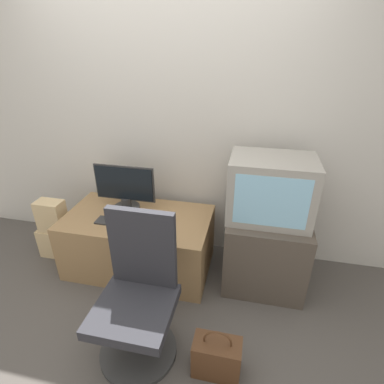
% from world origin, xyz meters
% --- Properties ---
extents(ground_plane, '(12.00, 12.00, 0.00)m').
position_xyz_m(ground_plane, '(0.00, 0.00, 0.00)').
color(ground_plane, '#4C4742').
extents(wall_back, '(4.40, 0.05, 2.60)m').
position_xyz_m(wall_back, '(0.00, 1.32, 1.30)').
color(wall_back, beige).
rests_on(wall_back, ground_plane).
extents(desk, '(1.25, 0.69, 0.53)m').
position_xyz_m(desk, '(-0.20, 0.87, 0.26)').
color(desk, '#937047').
rests_on(desk, ground_plane).
extents(side_stand, '(0.64, 0.55, 0.63)m').
position_xyz_m(side_stand, '(0.90, 0.90, 0.32)').
color(side_stand, '#4C4238').
rests_on(side_stand, ground_plane).
extents(main_monitor, '(0.54, 0.23, 0.41)m').
position_xyz_m(main_monitor, '(-0.34, 0.99, 0.73)').
color(main_monitor, '#2D2D2D').
rests_on(main_monitor, desk).
extents(keyboard, '(0.33, 0.12, 0.01)m').
position_xyz_m(keyboard, '(-0.34, 0.74, 0.53)').
color(keyboard, '#2D2D2D').
rests_on(keyboard, desk).
extents(mouse, '(0.05, 0.03, 0.03)m').
position_xyz_m(mouse, '(-0.10, 0.73, 0.55)').
color(mouse, black).
rests_on(mouse, desk).
extents(crt_tv, '(0.62, 0.44, 0.49)m').
position_xyz_m(crt_tv, '(0.88, 0.92, 0.88)').
color(crt_tv, gray).
rests_on(crt_tv, side_stand).
extents(office_chair, '(0.51, 0.51, 0.98)m').
position_xyz_m(office_chair, '(0.10, 0.10, 0.41)').
color(office_chair, '#333333').
rests_on(office_chair, ground_plane).
extents(cardboard_box_lower, '(0.33, 0.16, 0.29)m').
position_xyz_m(cardboard_box_lower, '(-1.03, 0.84, 0.14)').
color(cardboard_box_lower, '#D1B27F').
rests_on(cardboard_box_lower, ground_plane).
extents(cardboard_box_upper, '(0.24, 0.15, 0.30)m').
position_xyz_m(cardboard_box_upper, '(-1.03, 0.84, 0.44)').
color(cardboard_box_upper, '#D1B27F').
rests_on(cardboard_box_upper, cardboard_box_lower).
extents(handbag, '(0.30, 0.16, 0.36)m').
position_xyz_m(handbag, '(0.63, 0.01, 0.13)').
color(handbag, '#4C2D19').
rests_on(handbag, ground_plane).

